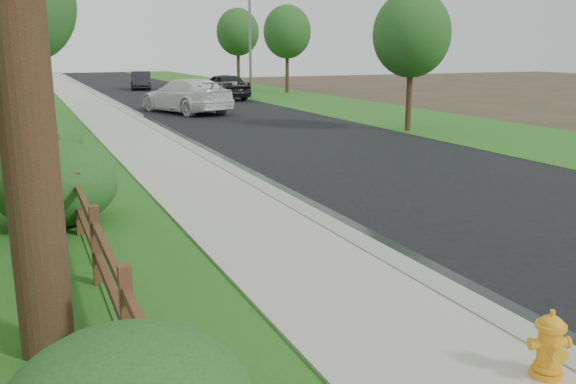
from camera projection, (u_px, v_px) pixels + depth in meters
name	position (u px, v px, depth m)	size (l,w,h in m)	color
road	(175.00, 99.00, 37.79)	(8.00, 90.00, 0.02)	black
curb	(105.00, 100.00, 36.13)	(0.40, 90.00, 0.12)	gray
wet_gutter	(111.00, 100.00, 36.28)	(0.50, 90.00, 0.00)	black
sidewalk	(82.00, 101.00, 35.62)	(2.20, 90.00, 0.10)	#ABA895
grass_strip	(48.00, 102.00, 34.88)	(1.60, 90.00, 0.06)	#245A19
verge_far	(277.00, 95.00, 40.50)	(6.00, 90.00, 0.04)	#245A19
ranch_fence	(86.00, 219.00, 8.97)	(0.12, 16.92, 1.10)	#4B2919
fire_hydrant	(549.00, 346.00, 5.59)	(0.43, 0.35, 0.65)	orange
white_suv	(186.00, 96.00, 29.31)	(2.28, 5.61, 1.63)	silver
dark_car_mid	(224.00, 86.00, 37.05)	(1.85, 4.60, 1.57)	black
dark_car_far	(141.00, 80.00, 46.03)	(1.40, 4.03, 1.33)	black
streetlight	(248.00, 21.00, 37.01)	(1.90, 0.38, 8.23)	slate
shrub_b	(55.00, 184.00, 10.65)	(2.15, 2.15, 1.50)	#204819
shrub_d	(42.00, 143.00, 15.60)	(2.04, 2.04, 1.39)	#204819
tree_near_left	(22.00, 4.00, 21.81)	(3.76, 3.76, 6.67)	#332415
tree_near_right	(412.00, 34.00, 22.15)	(2.85, 2.85, 5.12)	#332415
tree_mid_right	(287.00, 32.00, 41.73)	(3.29, 3.29, 5.96)	#332415
tree_far_right	(238.00, 32.00, 47.27)	(3.31, 3.31, 6.10)	#332415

